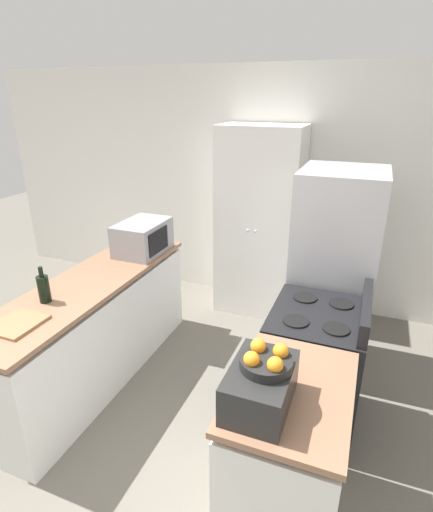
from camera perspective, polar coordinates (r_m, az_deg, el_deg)
The scene contains 11 objects.
wall_back at distance 4.56m, azimuth 6.74°, elevation 9.33°, with size 7.00×0.06×2.60m.
counter_left at distance 3.58m, azimuth -16.96°, elevation -10.22°, with size 0.60×2.16×0.91m.
counter_right at distance 2.50m, azimuth 9.96°, elevation -26.32°, with size 0.60×0.86×0.91m.
pantry_cabinet at distance 4.32m, azimuth 6.09°, elevation 4.69°, with size 0.85×0.57×2.02m.
stove at distance 3.09m, azimuth 13.68°, elevation -15.10°, with size 0.66×0.73×1.07m.
refrigerator at distance 3.55m, azimuth 16.33°, elevation -2.37°, with size 0.69×0.74×1.76m.
microwave at distance 3.79m, azimuth -10.47°, elevation 2.66°, with size 0.38×0.54×0.30m.
wine_bottle at distance 3.10m, azimuth -23.45°, elevation -4.26°, with size 0.08×0.08×0.27m.
toaster_oven at distance 2.00m, azimuth 6.22°, elevation -18.02°, with size 0.29×0.43×0.20m.
fruit_bowl at distance 1.92m, azimuth 7.10°, elevation -14.54°, with size 0.25×0.25×0.10m.
cutting_board at distance 2.92m, azimuth -26.54°, elevation -8.66°, with size 0.27×0.31×0.02m.
Camera 1 is at (1.12, -1.13, 2.30)m, focal length 28.00 mm.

